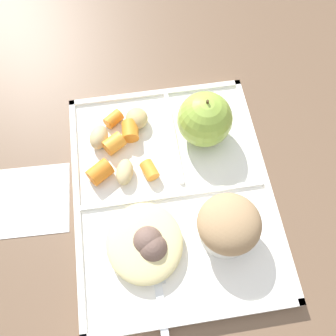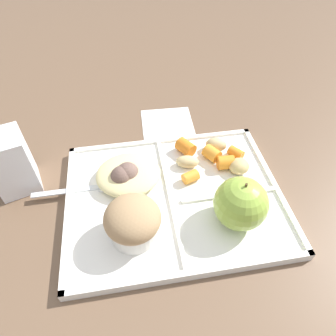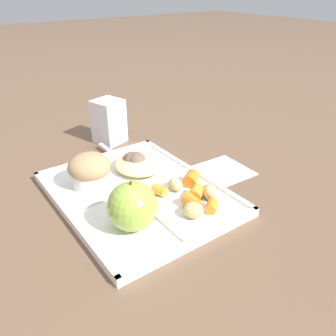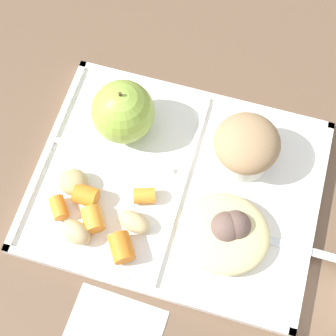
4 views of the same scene
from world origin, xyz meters
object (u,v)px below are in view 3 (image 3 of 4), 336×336
green_apple (132,206)px  plastic_fork (119,158)px  lunch_tray (137,194)px  milk_carton (109,121)px  bran_muffin (90,170)px

green_apple → plastic_fork: green_apple is taller
lunch_tray → milk_carton: (0.25, -0.08, 0.05)m
green_apple → lunch_tray: bearing=-34.8°
lunch_tray → plastic_fork: 0.14m
lunch_tray → plastic_fork: (0.14, -0.04, 0.01)m
bran_muffin → milk_carton: bearing=-36.3°
bran_muffin → plastic_fork: (0.07, -0.10, -0.03)m
plastic_fork → milk_carton: milk_carton is taller
bran_muffin → green_apple: bearing=180.0°
green_apple → plastic_fork: (0.22, -0.10, -0.04)m
green_apple → plastic_fork: 0.25m
bran_muffin → plastic_fork: bran_muffin is taller
lunch_tray → milk_carton: bearing=-16.7°
bran_muffin → lunch_tray: bearing=-139.9°
plastic_fork → milk_carton: (0.11, -0.04, 0.04)m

